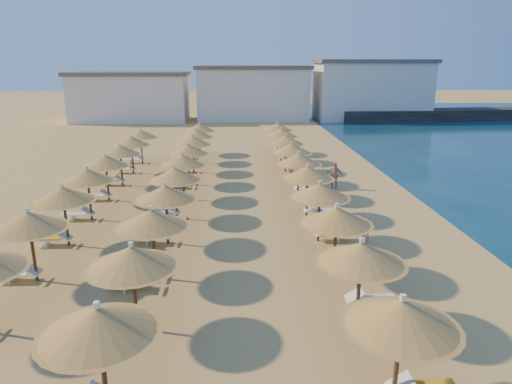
{
  "coord_description": "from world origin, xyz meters",
  "views": [
    {
      "loc": [
        -0.79,
        -18.73,
        7.83
      ],
      "look_at": [
        0.27,
        4.0,
        1.3
      ],
      "focal_mm": 32.0,
      "sensor_mm": 36.0,
      "label": 1
    }
  ],
  "objects_px": {
    "parasol_row_east": "(308,173)",
    "parasol_row_west": "(175,175)",
    "beachgoer_c": "(334,175)",
    "jetty": "(447,115)",
    "beachgoer_a": "(365,230)"
  },
  "relations": [
    {
      "from": "parasol_row_west",
      "to": "beachgoer_a",
      "type": "xyz_separation_m",
      "value": [
        8.64,
        -4.17,
        -1.55
      ]
    },
    {
      "from": "parasol_row_west",
      "to": "beachgoer_c",
      "type": "distance_m",
      "value": 10.88
    },
    {
      "from": "parasol_row_west",
      "to": "beachgoer_a",
      "type": "relative_size",
      "value": 23.69
    },
    {
      "from": "parasol_row_east",
      "to": "parasol_row_west",
      "type": "bearing_deg",
      "value": 180.0
    },
    {
      "from": "jetty",
      "to": "beachgoer_a",
      "type": "relative_size",
      "value": 19.4
    },
    {
      "from": "beachgoer_a",
      "to": "beachgoer_c",
      "type": "height_order",
      "value": "beachgoer_c"
    },
    {
      "from": "beachgoer_a",
      "to": "parasol_row_east",
      "type": "bearing_deg",
      "value": -153.71
    },
    {
      "from": "parasol_row_east",
      "to": "parasol_row_west",
      "type": "height_order",
      "value": "same"
    },
    {
      "from": "jetty",
      "to": "parasol_row_west",
      "type": "xyz_separation_m",
      "value": [
        -32.4,
        -39.77,
        1.57
      ]
    },
    {
      "from": "jetty",
      "to": "parasol_row_west",
      "type": "distance_m",
      "value": 51.32
    },
    {
      "from": "parasol_row_east",
      "to": "parasol_row_west",
      "type": "relative_size",
      "value": 1.0
    },
    {
      "from": "parasol_row_east",
      "to": "beachgoer_c",
      "type": "height_order",
      "value": "parasol_row_east"
    },
    {
      "from": "parasol_row_east",
      "to": "beachgoer_a",
      "type": "distance_m",
      "value": 4.83
    },
    {
      "from": "beachgoer_a",
      "to": "beachgoer_c",
      "type": "xyz_separation_m",
      "value": [
        0.69,
        9.58,
        0.09
      ]
    },
    {
      "from": "parasol_row_west",
      "to": "beachgoer_c",
      "type": "relative_size",
      "value": 21.17
    }
  ]
}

